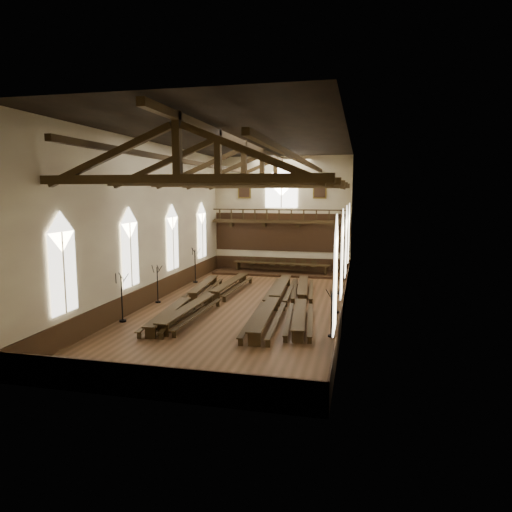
{
  "coord_description": "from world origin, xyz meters",
  "views": [
    {
      "loc": [
        6.78,
        -26.3,
        6.9
      ],
      "look_at": [
        0.38,
        1.5,
        2.91
      ],
      "focal_mm": 32.0,
      "sensor_mm": 36.0,
      "label": 1
    }
  ],
  "objects_px": {
    "candelabrum_left_mid": "(158,291)",
    "candelabrum_right_far": "(340,283)",
    "refectory_row_a": "(189,298)",
    "candelabrum_left_far": "(195,272)",
    "candelabrum_left_near": "(122,307)",
    "candelabrum_right_mid": "(337,300)",
    "candelabrum_right_near": "(331,322)",
    "refectory_row_d": "(301,300)",
    "high_table": "(281,264)",
    "dais": "(281,273)",
    "refectory_row_b": "(212,295)",
    "refectory_row_c": "(274,300)"
  },
  "relations": [
    {
      "from": "candelabrum_left_mid",
      "to": "candelabrum_right_far",
      "type": "distance_m",
      "value": 12.2
    },
    {
      "from": "refectory_row_a",
      "to": "candelabrum_left_far",
      "type": "distance_m",
      "value": 7.27
    },
    {
      "from": "candelabrum_left_near",
      "to": "candelabrum_right_mid",
      "type": "height_order",
      "value": "candelabrum_left_near"
    },
    {
      "from": "candelabrum_right_near",
      "to": "candelabrum_right_mid",
      "type": "bearing_deg",
      "value": 90.0
    },
    {
      "from": "candelabrum_left_near",
      "to": "candelabrum_right_far",
      "type": "bearing_deg",
      "value": 40.42
    },
    {
      "from": "candelabrum_right_mid",
      "to": "refectory_row_d",
      "type": "bearing_deg",
      "value": 161.67
    },
    {
      "from": "high_table",
      "to": "dais",
      "type": "bearing_deg",
      "value": -98.88
    },
    {
      "from": "refectory_row_a",
      "to": "candelabrum_right_near",
      "type": "bearing_deg",
      "value": -25.22
    },
    {
      "from": "refectory_row_a",
      "to": "dais",
      "type": "height_order",
      "value": "refectory_row_a"
    },
    {
      "from": "refectory_row_b",
      "to": "refectory_row_d",
      "type": "relative_size",
      "value": 1.03
    },
    {
      "from": "high_table",
      "to": "candelabrum_right_near",
      "type": "bearing_deg",
      "value": -71.91
    },
    {
      "from": "candelabrum_left_mid",
      "to": "candelabrum_right_far",
      "type": "bearing_deg",
      "value": 24.5
    },
    {
      "from": "refectory_row_b",
      "to": "refectory_row_d",
      "type": "bearing_deg",
      "value": 3.16
    },
    {
      "from": "refectory_row_b",
      "to": "refectory_row_c",
      "type": "bearing_deg",
      "value": -3.98
    },
    {
      "from": "dais",
      "to": "refectory_row_d",
      "type": "bearing_deg",
      "value": -73.99
    },
    {
      "from": "candelabrum_left_mid",
      "to": "candelabrum_right_far",
      "type": "height_order",
      "value": "candelabrum_right_far"
    },
    {
      "from": "dais",
      "to": "refectory_row_b",
      "type": "bearing_deg",
      "value": -102.03
    },
    {
      "from": "refectory_row_a",
      "to": "candelabrum_left_mid",
      "type": "relative_size",
      "value": 5.67
    },
    {
      "from": "refectory_row_c",
      "to": "high_table",
      "type": "xyz_separation_m",
      "value": [
        -1.58,
        11.51,
        0.3
      ]
    },
    {
      "from": "candelabrum_left_mid",
      "to": "candelabrum_right_near",
      "type": "relative_size",
      "value": 1.03
    },
    {
      "from": "refectory_row_d",
      "to": "candelabrum_right_mid",
      "type": "xyz_separation_m",
      "value": [
        2.15,
        -0.71,
        0.24
      ]
    },
    {
      "from": "refectory_row_d",
      "to": "candelabrum_left_far",
      "type": "xyz_separation_m",
      "value": [
        -8.95,
        5.89,
        0.33
      ]
    },
    {
      "from": "dais",
      "to": "candelabrum_left_mid",
      "type": "relative_size",
      "value": 4.73
    },
    {
      "from": "refectory_row_a",
      "to": "refectory_row_d",
      "type": "distance_m",
      "value": 6.88
    },
    {
      "from": "refectory_row_d",
      "to": "candelabrum_left_far",
      "type": "height_order",
      "value": "candelabrum_left_far"
    },
    {
      "from": "refectory_row_c",
      "to": "candelabrum_left_far",
      "type": "xyz_separation_m",
      "value": [
        -7.39,
        6.47,
        0.27
      ]
    },
    {
      "from": "candelabrum_left_near",
      "to": "dais",
      "type": "bearing_deg",
      "value": 70.19
    },
    {
      "from": "candelabrum_left_near",
      "to": "candelabrum_left_far",
      "type": "distance_m",
      "value": 11.09
    },
    {
      "from": "candelabrum_left_far",
      "to": "candelabrum_right_mid",
      "type": "height_order",
      "value": "candelabrum_left_far"
    },
    {
      "from": "high_table",
      "to": "candelabrum_left_near",
      "type": "relative_size",
      "value": 3.13
    },
    {
      "from": "refectory_row_b",
      "to": "candelabrum_right_near",
      "type": "relative_size",
      "value": 6.11
    },
    {
      "from": "refectory_row_d",
      "to": "candelabrum_right_far",
      "type": "bearing_deg",
      "value": 63.14
    },
    {
      "from": "refectory_row_b",
      "to": "candelabrum_right_far",
      "type": "relative_size",
      "value": 5.77
    },
    {
      "from": "high_table",
      "to": "candelabrum_left_mid",
      "type": "height_order",
      "value": "candelabrum_left_mid"
    },
    {
      "from": "refectory_row_b",
      "to": "candelabrum_left_near",
      "type": "distance_m",
      "value": 5.98
    },
    {
      "from": "high_table",
      "to": "candelabrum_right_near",
      "type": "distance_m",
      "value": 17.04
    },
    {
      "from": "refectory_row_c",
      "to": "candelabrum_right_mid",
      "type": "height_order",
      "value": "candelabrum_right_mid"
    },
    {
      "from": "refectory_row_c",
      "to": "refectory_row_d",
      "type": "height_order",
      "value": "refectory_row_c"
    },
    {
      "from": "refectory_row_c",
      "to": "candelabrum_left_near",
      "type": "relative_size",
      "value": 5.44
    },
    {
      "from": "refectory_row_c",
      "to": "refectory_row_d",
      "type": "xyz_separation_m",
      "value": [
        1.56,
        0.58,
        -0.06
      ]
    },
    {
      "from": "refectory_row_c",
      "to": "candelabrum_right_near",
      "type": "xyz_separation_m",
      "value": [
        3.71,
        -4.68,
        0.16
      ]
    },
    {
      "from": "candelabrum_right_near",
      "to": "candelabrum_right_far",
      "type": "height_order",
      "value": "candelabrum_right_far"
    },
    {
      "from": "refectory_row_b",
      "to": "candelabrum_left_mid",
      "type": "bearing_deg",
      "value": -171.64
    },
    {
      "from": "candelabrum_left_near",
      "to": "candelabrum_left_mid",
      "type": "bearing_deg",
      "value": 90.0
    },
    {
      "from": "candelabrum_right_near",
      "to": "candelabrum_right_mid",
      "type": "distance_m",
      "value": 4.55
    },
    {
      "from": "high_table",
      "to": "candelabrum_right_far",
      "type": "xyz_separation_m",
      "value": [
        5.29,
        -6.68,
        -0.1
      ]
    },
    {
      "from": "refectory_row_b",
      "to": "candelabrum_left_mid",
      "type": "relative_size",
      "value": 5.91
    },
    {
      "from": "dais",
      "to": "high_table",
      "type": "bearing_deg",
      "value": 81.12
    },
    {
      "from": "refectory_row_c",
      "to": "candelabrum_right_mid",
      "type": "relative_size",
      "value": 6.01
    },
    {
      "from": "candelabrum_right_mid",
      "to": "candelabrum_left_near",
      "type": "bearing_deg",
      "value": -157.99
    }
  ]
}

